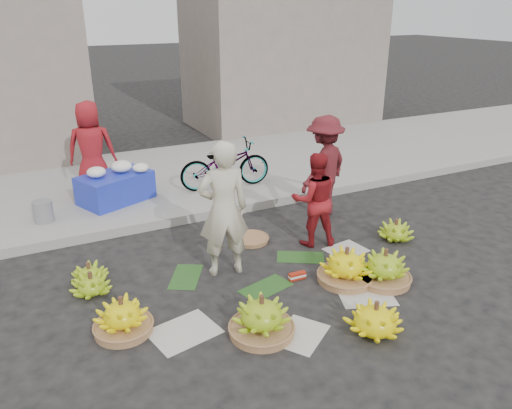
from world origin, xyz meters
name	(u,v)px	position (x,y,z in m)	size (l,w,h in m)	color
ground	(266,279)	(0.00, 0.00, 0.00)	(80.00, 80.00, 0.00)	black
curb	(204,213)	(0.00, 2.20, 0.07)	(40.00, 0.25, 0.15)	gray
sidewalk	(166,177)	(0.00, 4.30, 0.06)	(40.00, 4.00, 0.12)	gray
building_right	(283,34)	(4.50, 7.70, 2.50)	(5.00, 3.00, 5.00)	gray
newspaper_scatter	(298,311)	(0.00, -0.80, 0.00)	(3.20, 1.80, 0.00)	beige
banana_leaves	(252,273)	(-0.10, 0.20, 0.00)	(2.00, 1.00, 0.00)	#1E4A18
banana_bunch_0	(122,317)	(-1.87, -0.30, 0.18)	(0.62, 0.62, 0.43)	#8D5F3B
banana_bunch_1	(262,317)	(-0.56, -0.99, 0.20)	(0.69, 0.69, 0.47)	#8D5F3B
banana_bunch_2	(375,319)	(0.52, -1.52, 0.17)	(0.70, 0.70, 0.39)	#FFF10C
banana_bunch_3	(384,268)	(1.30, -0.72, 0.20)	(0.67, 0.67, 0.46)	#8D5F3B
banana_bunch_4	(346,266)	(0.88, -0.49, 0.21)	(0.72, 0.72, 0.47)	#8D5F3B
banana_bunch_5	(396,231)	(2.26, 0.16, 0.14)	(0.67, 0.67, 0.33)	#7AAB18
banana_bunch_6	(91,285)	(-2.05, 0.63, 0.12)	(0.58, 0.58, 0.30)	#7AAB18
banana_bunch_7	(89,274)	(-2.03, 0.91, 0.12)	(0.56, 0.56, 0.28)	#7AAB18
basket_spare	(251,239)	(0.30, 1.06, 0.03)	(0.51, 0.51, 0.06)	#8D5F3B
incense_stack	(297,276)	(0.35, -0.19, 0.05)	(0.22, 0.07, 0.09)	#AB2412
vendor_cream	(223,209)	(-0.39, 0.41, 0.88)	(0.65, 0.42, 1.77)	beige
vendor_red	(314,199)	(1.09, 0.61, 0.69)	(0.67, 0.52, 1.38)	#A8191E
man_striped	(324,167)	(1.80, 1.45, 0.83)	(1.08, 0.62, 1.67)	maroon
flower_table	(116,185)	(-1.18, 3.29, 0.40)	(1.35, 1.12, 0.67)	#1B29B3
grey_bucket	(43,211)	(-2.38, 2.91, 0.29)	(0.30, 0.30, 0.34)	slate
flower_vendor	(91,149)	(-1.43, 3.81, 0.95)	(0.81, 0.53, 1.65)	#A8191E
bicycle	(225,164)	(0.76, 3.09, 0.56)	(1.67, 0.58, 0.88)	gray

